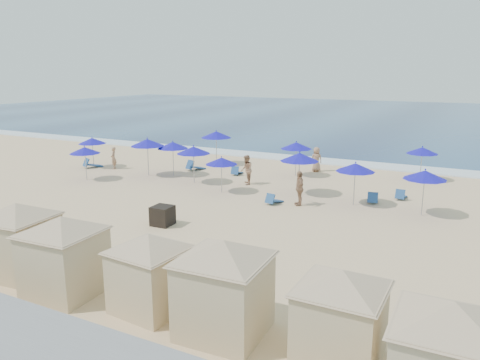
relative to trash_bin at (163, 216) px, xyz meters
The scene contains 32 objects.
ground 3.35m from the trash_bin, 55.10° to the left, with size 160.00×160.00×0.00m, color beige.
ocean 57.75m from the trash_bin, 88.12° to the left, with size 160.00×80.00×0.06m, color navy.
surf_line 18.33m from the trash_bin, 84.05° to the left, with size 160.00×2.50×0.08m, color white.
trash_bin is the anchor object (origin of this frame).
cabana_0 6.69m from the trash_bin, 99.76° to the right, with size 4.42×4.42×2.78m.
cabana_1 7.07m from the trash_bin, 78.64° to the right, with size 4.42×4.42×2.78m.
cabana_2 7.84m from the trash_bin, 55.73° to the right, with size 4.02×4.02×2.53m.
cabana_3 9.57m from the trash_bin, 43.50° to the right, with size 4.57×4.57×2.87m.
cabana_4 11.86m from the trash_bin, 32.68° to the right, with size 4.14×4.14×2.60m.
cabana_5 14.36m from the trash_bin, 30.46° to the right, with size 4.47×4.47×2.80m.
umbrella_0 14.97m from the trash_bin, 146.06° to the left, with size 1.97×1.97×2.24m.
umbrella_1 11.22m from the trash_bin, 152.45° to the left, with size 1.94×1.94×2.21m.
umbrella_2 10.56m from the trash_bin, 122.68° to the left, with size 2.06×2.06×2.35m.
umbrella_3 10.84m from the trash_bin, 131.66° to the left, with size 2.25×2.25×2.56m.
umbrella_4 14.47m from the trash_bin, 110.50° to the left, with size 2.27×2.27×2.59m.
umbrella_5 8.41m from the trash_bin, 113.05° to the left, with size 2.10×2.10×2.39m.
umbrella_6 6.54m from the trash_bin, 94.91° to the left, with size 1.86×1.86×2.11m.
umbrella_7 12.61m from the trash_bin, 82.28° to the left, with size 2.07×2.07×2.36m.
umbrella_8 8.87m from the trash_bin, 65.80° to the left, with size 2.19×2.19×2.49m.
umbrella_9 17.56m from the trash_bin, 58.20° to the left, with size 1.96×1.96×2.23m.
umbrella_10 10.12m from the trash_bin, 46.66° to the left, with size 2.03×2.03×2.31m.
umbrella_11 12.50m from the trash_bin, 34.22° to the left, with size 2.04×2.04×2.32m.
beach_chair_0 14.88m from the trash_bin, 146.84° to the left, with size 1.07×1.46×0.74m.
beach_chair_1 12.08m from the trash_bin, 116.22° to the left, with size 1.04×1.52×0.77m.
beach_chair_2 11.06m from the trash_bin, 100.28° to the left, with size 0.66×1.21×0.63m.
beach_chair_3 6.29m from the trash_bin, 60.82° to the left, with size 0.69×1.19×0.61m.
beach_chair_4 11.17m from the trash_bin, 46.59° to the left, with size 0.74×1.27×0.66m.
beach_chair_5 13.06m from the trash_bin, 47.15° to the left, with size 0.52×1.12×0.61m.
beachgoer_0 13.71m from the trash_bin, 141.22° to the left, with size 0.57×0.38×1.58m, color #A2775A.
beachgoer_1 8.76m from the trash_bin, 90.97° to the left, with size 0.89×0.69×1.83m, color #A2775A.
beachgoer_2 7.35m from the trash_bin, 53.59° to the left, with size 1.06×0.44×1.81m, color #A2775A.
beachgoer_3 14.65m from the trash_bin, 80.47° to the left, with size 0.84×0.54×1.71m, color #A2775A.
Camera 1 is at (10.56, -19.06, 6.81)m, focal length 35.00 mm.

